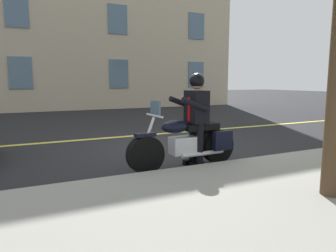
# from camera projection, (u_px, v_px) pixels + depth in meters

# --- Properties ---
(ground_plane) EXTENTS (80.00, 80.00, 0.00)m
(ground_plane) POSITION_uv_depth(u_px,v_px,m) (174.00, 148.00, 7.50)
(ground_plane) COLOR black
(lane_center_stripe) EXTENTS (60.00, 0.16, 0.01)m
(lane_center_stripe) POSITION_uv_depth(u_px,v_px,m) (143.00, 135.00, 9.28)
(lane_center_stripe) COLOR #E5DB4C
(lane_center_stripe) RESTS_ON ground_plane
(motorcycle_main) EXTENTS (2.22, 0.66, 1.26)m
(motorcycle_main) POSITION_uv_depth(u_px,v_px,m) (187.00, 143.00, 5.80)
(motorcycle_main) COLOR black
(motorcycle_main) RESTS_ON ground_plane
(rider_main) EXTENTS (0.64, 0.57, 1.74)m
(rider_main) POSITION_uv_depth(u_px,v_px,m) (196.00, 111.00, 5.81)
(rider_main) COLOR black
(rider_main) RESTS_ON ground_plane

